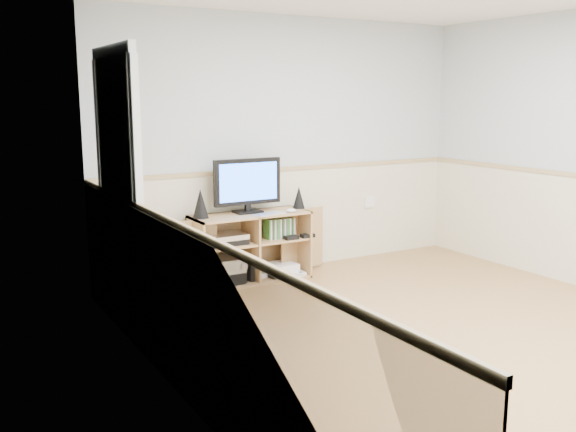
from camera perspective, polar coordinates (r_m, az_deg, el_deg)
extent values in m
cube|color=tan|center=(4.90, 13.67, -10.49)|extent=(4.00, 4.50, 0.02)
cube|color=#B3BDC3|center=(3.51, -9.83, 2.64)|extent=(0.02, 4.50, 2.50)
cube|color=#B3BDC3|center=(6.41, 0.01, 6.31)|extent=(4.00, 0.02, 2.50)
cube|color=beige|center=(6.49, 0.09, -0.32)|extent=(4.00, 0.01, 1.00)
cube|color=tan|center=(6.41, 0.13, 4.24)|extent=(4.00, 0.02, 0.04)
cube|color=beige|center=(4.78, -14.87, 1.49)|extent=(0.03, 0.82, 2.00)
cube|color=tan|center=(6.15, -3.32, -5.65)|extent=(1.12, 0.42, 0.02)
cube|color=tan|center=(6.00, -3.38, 0.13)|extent=(1.12, 0.42, 0.02)
cube|color=tan|center=(5.85, -8.17, -3.40)|extent=(0.02, 0.42, 0.65)
cube|color=tan|center=(6.33, 1.10, -2.22)|extent=(0.02, 0.42, 0.65)
cube|color=tan|center=(6.24, -4.18, -2.43)|extent=(1.12, 0.02, 0.65)
cube|color=tan|center=(6.07, -3.35, -2.80)|extent=(0.02, 0.40, 0.61)
cube|color=tan|center=(5.94, -5.77, -2.58)|extent=(0.53, 0.38, 0.02)
cube|color=tan|center=(6.19, -1.04, -2.00)|extent=(0.53, 0.38, 0.02)
cube|color=tan|center=(5.88, -8.88, -3.35)|extent=(0.54, 0.11, 0.61)
cube|color=tan|center=(6.40, 1.28, -2.07)|extent=(0.54, 0.11, 0.61)
cube|color=black|center=(6.05, -3.60, 0.39)|extent=(0.25, 0.18, 0.02)
cube|color=black|center=(6.04, -3.60, 0.76)|extent=(0.05, 0.04, 0.06)
cube|color=black|center=(6.00, -3.63, 3.07)|extent=(0.67, 0.05, 0.43)
cube|color=blue|center=(5.98, -3.51, 3.04)|extent=(0.59, 0.01, 0.35)
cone|color=black|center=(5.80, -7.79, 1.11)|extent=(0.14, 0.14, 0.27)
cone|color=black|center=(6.26, 0.97, 1.67)|extent=(0.12, 0.12, 0.22)
cube|color=silver|center=(5.94, -1.71, 0.18)|extent=(0.33, 0.20, 0.01)
ellipsoid|color=white|center=(6.05, 0.29, 0.50)|extent=(0.11, 0.08, 0.04)
cube|color=black|center=(6.00, -6.07, -5.46)|extent=(0.40, 0.30, 0.11)
cube|color=silver|center=(5.97, -6.09, -4.36)|extent=(0.40, 0.30, 0.13)
cube|color=black|center=(5.93, -5.78, -2.25)|extent=(0.40, 0.28, 0.05)
cube|color=silver|center=(5.92, -5.79, -1.81)|extent=(0.40, 0.28, 0.05)
cube|color=black|center=(6.06, -3.46, -4.82)|extent=(0.04, 0.14, 0.20)
cube|color=white|center=(6.25, -1.97, -5.07)|extent=(0.22, 0.18, 0.05)
cube|color=black|center=(6.26, -0.78, -5.10)|extent=(0.32, 0.27, 0.03)
cube|color=white|center=(6.25, -0.78, -4.61)|extent=(0.33, 0.29, 0.08)
cube|color=white|center=(6.29, 1.17, -5.02)|extent=(0.04, 0.14, 0.03)
cube|color=white|center=(6.42, 0.28, -4.72)|extent=(0.09, 0.15, 0.03)
cube|color=#3F8C3F|center=(6.16, -0.79, -1.06)|extent=(0.29, 0.13, 0.19)
cube|color=white|center=(7.02, 7.21, 1.25)|extent=(0.12, 0.03, 0.12)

